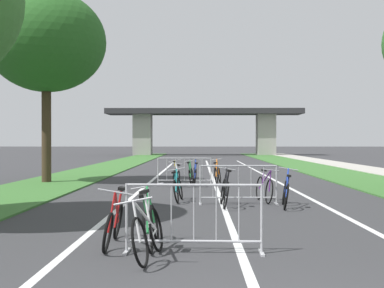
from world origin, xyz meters
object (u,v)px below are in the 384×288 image
Objects in this scene: bicycle_white_4 at (148,232)px; bicycle_silver_2 at (176,177)px; crowd_barrier_nearest at (194,219)px; bicycle_blue_1 at (286,193)px; bicycle_purple_3 at (264,188)px; bicycle_green_10 at (191,175)px; bicycle_orange_5 at (218,174)px; bicycle_blue_11 at (194,176)px; bicycle_teal_6 at (178,189)px; tree_left_oak_mid at (46,42)px; bicycle_yellow_9 at (177,174)px; bicycle_red_8 at (114,224)px; crowd_barrier_second at (238,185)px; crowd_barrier_third at (184,172)px; bicycle_black_7 at (225,191)px; bicycle_green_0 at (151,224)px.

bicycle_silver_2 is at bearing -82.02° from bicycle_white_4.
bicycle_blue_1 is (2.29, 5.27, -0.15)m from crowd_barrier_nearest.
crowd_barrier_nearest reaches higher than bicycle_purple_3.
bicycle_green_10 is (-0.23, 12.18, -0.16)m from crowd_barrier_nearest.
bicycle_blue_11 reaches higher than bicycle_orange_5.
bicycle_white_4 is 0.98× the size of bicycle_blue_11.
bicycle_teal_6 is 0.95× the size of bicycle_green_10.
crowd_barrier_nearest is 1.23× the size of bicycle_blue_1.
tree_left_oak_mid is 7.49m from bicycle_yellow_9.
crowd_barrier_nearest is at bearing -64.28° from tree_left_oak_mid.
bicycle_red_8 is (-3.59, -4.76, -0.01)m from bicycle_blue_1.
bicycle_teal_6 is 5.72m from bicycle_green_10.
bicycle_silver_2 is at bearing -177.46° from bicycle_blue_11.
bicycle_blue_1 is 1.23m from bicycle_purple_3.
bicycle_teal_6 is 5.69m from bicycle_yellow_9.
bicycle_white_4 is at bearing -96.47° from bicycle_blue_11.
bicycle_green_10 is at bearing -4.01° from tree_left_oak_mid.
bicycle_silver_2 is at bearing -140.23° from bicycle_orange_5.
bicycle_teal_6 is at bearing 160.11° from crowd_barrier_second.
crowd_barrier_third is 0.53m from bicycle_yellow_9.
bicycle_black_7 is (1.26, -1.10, 0.03)m from bicycle_teal_6.
crowd_barrier_third is 11.27m from bicycle_red_8.
bicycle_green_0 is at bearing -88.58° from bicycle_green_10.
bicycle_black_7 is 1.06× the size of bicycle_yellow_9.
bicycle_teal_6 is (-2.41, 0.03, -0.02)m from bicycle_purple_3.
bicycle_blue_1 is 6.40m from bicycle_white_4.
crowd_barrier_second is at bearing -74.52° from bicycle_yellow_9.
bicycle_blue_11 is at bearing -51.75° from bicycle_yellow_9.
bicycle_blue_1 is 7.54m from bicycle_yellow_9.
bicycle_yellow_9 is 0.96× the size of bicycle_green_10.
crowd_barrier_third is 1.23× the size of bicycle_blue_1.
bicycle_green_10 is (0.42, 12.59, -0.03)m from bicycle_white_4.
bicycle_yellow_9 is (-0.10, 11.73, 0.02)m from bicycle_green_0.
bicycle_blue_1 is at bearing -41.23° from tree_left_oak_mid.
bicycle_green_0 is 10.82m from bicycle_silver_2.
bicycle_black_7 reaches higher than bicycle_green_10.
bicycle_green_0 is 0.95× the size of bicycle_blue_11.
crowd_barrier_second is 1.23× the size of bicycle_blue_11.
bicycle_black_7 is at bearing -36.82° from bicycle_teal_6.
bicycle_blue_1 is 7.36m from bicycle_green_10.
bicycle_teal_6 is at bearing -94.45° from bicycle_orange_5.
crowd_barrier_nearest reaches higher than bicycle_blue_11.
crowd_barrier_third reaches higher than bicycle_yellow_9.
bicycle_teal_6 is (0.18, 6.05, -0.00)m from bicycle_green_0.
bicycle_teal_6 is at bearing 137.22° from bicycle_black_7.
crowd_barrier_nearest is 6.49m from bicycle_teal_6.
crowd_barrier_second is at bearing -74.66° from crowd_barrier_third.
bicycle_orange_5 reaches higher than bicycle_yellow_9.
bicycle_green_0 is 0.95× the size of bicycle_purple_3.
bicycle_blue_11 is (-1.99, 4.87, 0.00)m from bicycle_purple_3.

